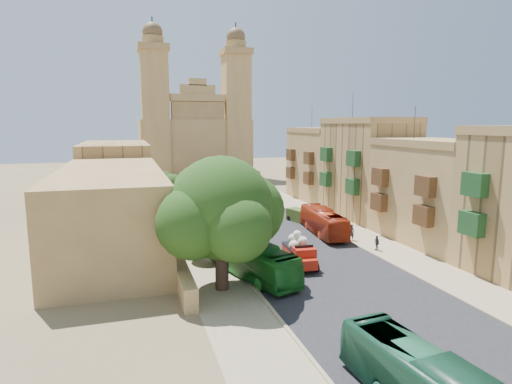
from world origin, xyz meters
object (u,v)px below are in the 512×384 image
bus_cream_east (266,199)px  ficus_tree (222,211)px  church (194,138)px  car_white_a (234,216)px  car_blue_a (252,250)px  olive_pickup (300,216)px  red_truck (300,251)px  bus_green_north (251,259)px  car_cream (263,216)px  pedestrian_a (351,232)px  car_dkblue (214,202)px  pedestrian_c (377,243)px  car_white_b (245,204)px  street_tree_d (165,180)px  bus_red_east (323,222)px  street_tree_a (199,227)px  street_tree_b (182,201)px  car_blue_b (210,186)px  street_tree_c (172,186)px

bus_cream_east → ficus_tree: bearing=88.1°
church → ficus_tree: size_ratio=3.43×
bus_cream_east → car_white_a: bearing=65.7°
car_blue_a → olive_pickup: bearing=58.7°
olive_pickup → car_white_a: size_ratio=1.07×
red_truck → car_blue_a: (-3.50, 3.81, -0.69)m
ficus_tree → bus_green_north: ficus_tree is taller
car_cream → olive_pickup: bearing=154.8°
car_cream → pedestrian_a: size_ratio=2.56×
car_dkblue → pedestrian_c: 30.82m
red_truck → car_dkblue: bearing=93.5°
bus_green_north → pedestrian_a: (14.00, 7.79, -0.63)m
car_white_b → church: bearing=-68.5°
street_tree_d → olive_pickup: 28.68m
bus_red_east → pedestrian_c: bearing=113.5°
street_tree_a → street_tree_b: bearing=90.0°
olive_pickup → bus_red_east: 6.77m
bus_cream_east → car_dkblue: bus_cream_east is taller
bus_cream_east → pedestrian_a: bearing=122.4°
car_white_b → pedestrian_a: size_ratio=2.29×
bus_green_north → street_tree_a: bearing=103.9°
ficus_tree → olive_pickup: ficus_tree is taller
bus_cream_east → car_blue_b: size_ratio=2.61×
street_tree_c → car_white_b: (10.94, -1.33, -3.07)m
car_dkblue → street_tree_d: bearing=122.1°
car_white_a → pedestrian_c: bearing=-68.2°
car_dkblue → red_truck: bearing=-89.1°
street_tree_c → bus_red_east: (15.69, -18.68, -2.30)m
street_tree_b → red_truck: 18.73m
street_tree_a → olive_pickup: (15.60, 12.05, -2.38)m
bus_red_east → street_tree_a: bearing=24.9°
church → car_blue_b: church is taller
car_cream → pedestrian_c: bearing=113.5°
bus_green_north → car_cream: bearing=53.0°
red_truck → bus_green_north: red_truck is taller
church → street_tree_b: church is taller
church → red_truck: 71.59m
bus_cream_east → car_dkblue: 8.62m
car_white_a → car_white_b: car_white_b is taller
red_truck → street_tree_a: bearing=152.4°
red_truck → olive_pickup: bearing=67.1°
street_tree_b → car_cream: street_tree_b is taller
bus_green_north → bus_red_east: size_ratio=1.04×
bus_green_north → car_white_b: 29.57m
red_truck → car_cream: size_ratio=1.15×
bus_red_east → pedestrian_a: size_ratio=5.79×
car_dkblue → car_blue_a: bearing=-96.1°
bus_green_north → car_blue_b: 50.41m
street_tree_c → bus_cream_east: bearing=-9.1°
church → car_dkblue: church is taller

